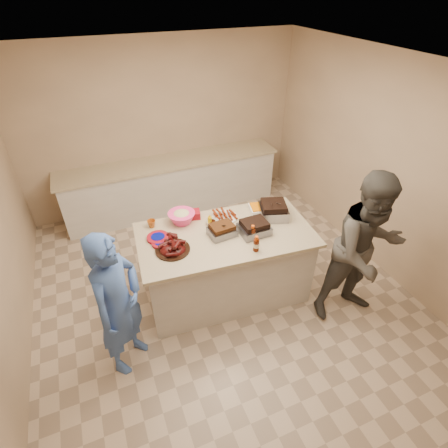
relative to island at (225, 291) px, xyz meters
name	(u,v)px	position (x,y,z in m)	size (l,w,h in m)	color
room	(221,293)	(-0.06, -0.01, 0.00)	(4.50, 5.00, 2.70)	tan
back_counter	(173,185)	(-0.06, 2.19, 0.45)	(3.60, 0.64, 0.90)	beige
island	(225,291)	(0.00, 0.00, 0.00)	(2.00, 1.05, 0.95)	beige
rib_platter	(173,250)	(-0.64, -0.06, 0.95)	(0.38, 0.38, 0.15)	#450A0A
pulled_pork_tray	(222,235)	(-0.05, -0.01, 0.95)	(0.30, 0.23, 0.09)	#47230F
brisket_tray	(254,233)	(0.30, -0.11, 0.95)	(0.33, 0.27, 0.10)	black
roasting_pan	(273,216)	(0.67, 0.10, 0.95)	(0.33, 0.33, 0.13)	gray
coleslaw_bowl	(182,222)	(-0.39, 0.41, 0.95)	(0.32, 0.32, 0.22)	#FA3886
sausage_plate	(225,218)	(0.11, 0.30, 0.95)	(0.31, 0.31, 0.05)	silver
mac_cheese_dish	(262,211)	(0.60, 0.26, 0.95)	(0.31, 0.23, 0.08)	orange
bbq_bottle_a	(256,250)	(0.18, -0.40, 0.95)	(0.06, 0.06, 0.19)	#461303
bbq_bottle_b	(252,239)	(0.23, -0.21, 0.95)	(0.06, 0.06, 0.19)	#461303
mustard_bottle	(210,224)	(-0.10, 0.24, 0.95)	(0.05, 0.05, 0.13)	#D7A300
sauce_bowl	(212,224)	(-0.07, 0.23, 0.95)	(0.15, 0.05, 0.15)	silver
plate_stack_large	(158,239)	(-0.74, 0.20, 0.95)	(0.25, 0.25, 0.03)	maroon
plate_stack_small	(160,244)	(-0.74, 0.09, 0.95)	(0.19, 0.19, 0.03)	maroon
plastic_cup	(152,227)	(-0.75, 0.45, 0.95)	(0.10, 0.09, 0.10)	#A24E13
basket_stack	(193,218)	(-0.25, 0.45, 0.95)	(0.18, 0.14, 0.09)	maroon
guest_blue	(132,356)	(-1.30, -0.49, 0.00)	(0.60, 1.64, 0.39)	#4165B7
guest_gray	(348,308)	(1.30, -0.84, 0.00)	(0.90, 1.85, 0.70)	#514D48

